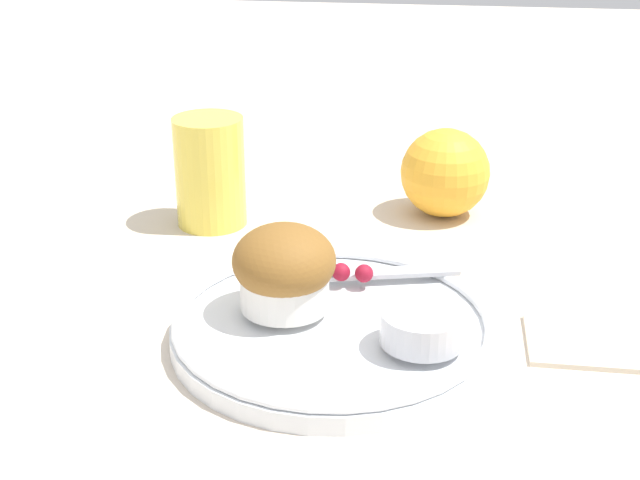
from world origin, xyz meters
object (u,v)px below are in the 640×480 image
Objects in this scene: orange_fruit at (445,173)px; juice_glass at (210,172)px; muffin at (284,269)px; butter_knife at (357,274)px.

orange_fruit is 0.83× the size of juice_glass.
juice_glass is at bearing 118.36° from muffin.
juice_glass is at bearing 124.27° from butter_knife.
juice_glass reaches higher than muffin.
butter_knife is at bearing -41.91° from juice_glass.
orange_fruit is at bearing 56.88° from butter_knife.
butter_knife is 1.57× the size of juice_glass.
muffin is 0.08m from butter_knife.
butter_knife is at bearing -109.30° from orange_fruit.
orange_fruit is 0.22m from juice_glass.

